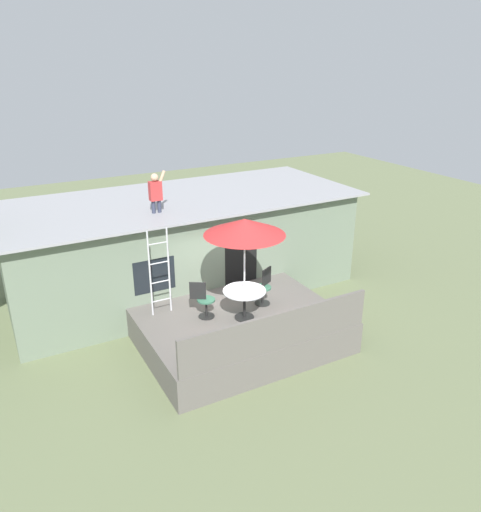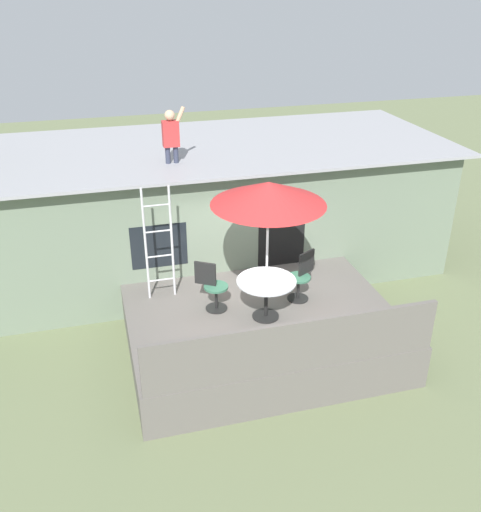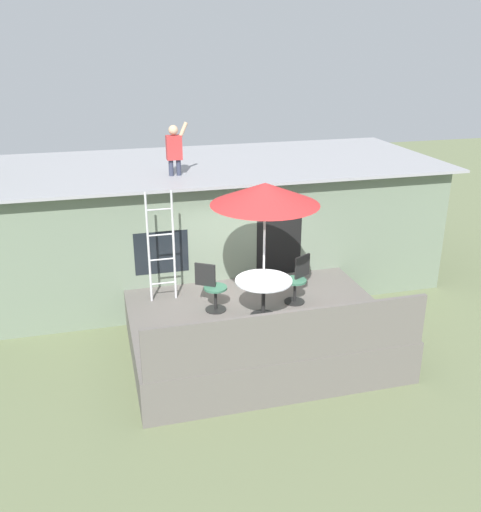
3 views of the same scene
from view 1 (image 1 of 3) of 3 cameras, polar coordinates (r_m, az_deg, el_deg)
ground_plane at (r=12.79m, az=-0.23°, el=-9.83°), size 40.00×40.00×0.00m
house at (r=15.09m, az=-6.74°, el=1.35°), size 10.50×4.50×2.91m
deck at (r=12.59m, az=-0.23°, el=-8.28°), size 4.78×3.74×0.80m
deck_railing at (r=10.81m, az=4.41°, el=-8.64°), size 4.68×0.08×0.90m
patio_table at (r=11.95m, az=0.45°, el=-4.66°), size 1.04×1.04×0.74m
patio_umbrella at (r=11.27m, az=0.48°, el=3.37°), size 1.90×1.90×2.54m
step_ladder at (r=12.12m, az=-9.31°, el=-1.88°), size 0.52×0.04×2.20m
person_figure at (r=13.15m, az=-9.75°, el=7.48°), size 0.47×0.20×1.11m
patio_chair_left at (r=12.09m, az=-4.32°, el=-5.06°), size 0.57×0.45×0.92m
patio_chair_right at (r=12.74m, az=2.73°, el=-3.54°), size 0.58×0.44×0.92m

